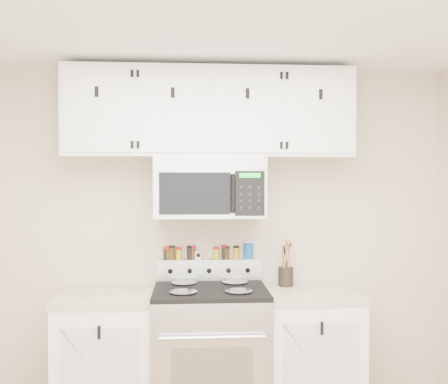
% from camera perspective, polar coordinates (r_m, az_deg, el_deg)
% --- Properties ---
extents(back_wall, '(3.50, 0.01, 2.50)m').
position_cam_1_polar(back_wall, '(3.70, -1.76, -5.32)').
color(back_wall, '#C1AD91').
rests_on(back_wall, floor).
extents(range, '(0.76, 0.65, 1.10)m').
position_cam_1_polar(range, '(3.56, -1.57, -18.19)').
color(range, '#B7B7BA').
rests_on(range, floor).
extents(base_cabinet_left, '(0.64, 0.62, 0.92)m').
position_cam_1_polar(base_cabinet_left, '(3.63, -13.12, -18.25)').
color(base_cabinet_left, white).
rests_on(base_cabinet_left, floor).
extents(base_cabinet_right, '(0.64, 0.62, 0.92)m').
position_cam_1_polar(base_cabinet_right, '(3.68, 9.77, -17.98)').
color(base_cabinet_right, white).
rests_on(base_cabinet_right, floor).
extents(microwave, '(0.76, 0.44, 0.42)m').
position_cam_1_polar(microwave, '(3.49, -1.65, 0.55)').
color(microwave, '#9E9EA3').
rests_on(microwave, back_wall).
extents(upper_cabinets, '(2.00, 0.35, 0.62)m').
position_cam_1_polar(upper_cabinets, '(3.55, -1.68, 8.98)').
color(upper_cabinets, white).
rests_on(upper_cabinets, back_wall).
extents(utensil_crock, '(0.11, 0.11, 0.32)m').
position_cam_1_polar(utensil_crock, '(3.65, 7.07, -9.39)').
color(utensil_crock, black).
rests_on(utensil_crock, base_cabinet_right).
extents(kitchen_timer, '(0.06, 0.06, 0.06)m').
position_cam_1_polar(kitchen_timer, '(3.68, -2.95, -7.24)').
color(kitchen_timer, white).
rests_on(kitchen_timer, range).
extents(salt_canister, '(0.07, 0.07, 0.13)m').
position_cam_1_polar(salt_canister, '(3.70, 2.81, -6.64)').
color(salt_canister, '#16509A').
rests_on(salt_canister, range).
extents(spice_jar_0, '(0.04, 0.04, 0.09)m').
position_cam_1_polar(spice_jar_0, '(3.68, -6.66, -6.96)').
color(spice_jar_0, black).
rests_on(spice_jar_0, range).
extents(spice_jar_1, '(0.04, 0.04, 0.10)m').
position_cam_1_polar(spice_jar_1, '(3.68, -6.44, -6.93)').
color(spice_jar_1, '#453210').
rests_on(spice_jar_1, range).
extents(spice_jar_2, '(0.05, 0.05, 0.10)m').
position_cam_1_polar(spice_jar_2, '(3.68, -5.99, -6.90)').
color(spice_jar_2, '#432E10').
rests_on(spice_jar_2, range).
extents(spice_jar_3, '(0.04, 0.04, 0.09)m').
position_cam_1_polar(spice_jar_3, '(3.68, -5.20, -6.99)').
color(spice_jar_3, gold).
rests_on(spice_jar_3, range).
extents(spice_jar_4, '(0.04, 0.04, 0.10)m').
position_cam_1_polar(spice_jar_4, '(3.68, -3.92, -6.92)').
color(spice_jar_4, black).
rests_on(spice_jar_4, range).
extents(spice_jar_5, '(0.04, 0.04, 0.10)m').
position_cam_1_polar(spice_jar_5, '(3.68, -3.55, -6.91)').
color(spice_jar_5, '#462710').
rests_on(spice_jar_5, range).
extents(spice_jar_6, '(0.04, 0.04, 0.09)m').
position_cam_1_polar(spice_jar_6, '(3.68, -0.90, -6.98)').
color(spice_jar_6, gold).
rests_on(spice_jar_6, range).
extents(spice_jar_7, '(0.04, 0.04, 0.10)m').
position_cam_1_polar(spice_jar_7, '(3.69, 0.04, -6.87)').
color(spice_jar_7, black).
rests_on(spice_jar_7, range).
extents(spice_jar_8, '(0.04, 0.04, 0.10)m').
position_cam_1_polar(spice_jar_8, '(3.69, 0.28, -6.93)').
color(spice_jar_8, '#3A240E').
rests_on(spice_jar_8, range).
extents(spice_jar_9, '(0.04, 0.04, 0.10)m').
position_cam_1_polar(spice_jar_9, '(3.69, 1.41, -6.90)').
color(spice_jar_9, orange).
rests_on(spice_jar_9, range).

